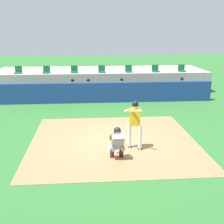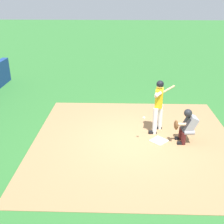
# 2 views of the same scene
# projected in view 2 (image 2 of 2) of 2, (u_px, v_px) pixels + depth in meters

# --- Properties ---
(ground_plane) EXTENTS (80.00, 80.00, 0.00)m
(ground_plane) POSITION_uv_depth(u_px,v_px,m) (134.00, 141.00, 8.98)
(ground_plane) COLOR #2D6B2D
(dirt_infield) EXTENTS (6.40, 6.40, 0.01)m
(dirt_infield) POSITION_uv_depth(u_px,v_px,m) (134.00, 141.00, 8.97)
(dirt_infield) COLOR #9E754C
(dirt_infield) RESTS_ON ground
(home_plate) EXTENTS (0.62, 0.62, 0.02)m
(home_plate) POSITION_uv_depth(u_px,v_px,m) (159.00, 141.00, 8.94)
(home_plate) COLOR white
(home_plate) RESTS_ON dirt_infield
(batter_at_plate) EXTENTS (0.63, 0.82, 1.80)m
(batter_at_plate) POSITION_uv_depth(u_px,v_px,m) (159.00, 103.00, 9.17)
(batter_at_plate) COLOR silver
(batter_at_plate) RESTS_ON ground
(catcher_crouched) EXTENTS (0.50, 1.70, 1.13)m
(catcher_crouched) POSITION_uv_depth(u_px,v_px,m) (186.00, 125.00, 8.67)
(catcher_crouched) COLOR gray
(catcher_crouched) RESTS_ON ground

